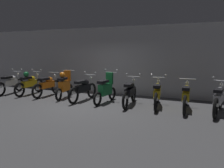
% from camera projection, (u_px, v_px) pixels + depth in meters
% --- Properties ---
extents(ground_plane, '(80.00, 80.00, 0.00)m').
position_uv_depth(ground_plane, '(86.00, 105.00, 7.98)').
color(ground_plane, '#4C4C4F').
extents(back_wall, '(16.93, 0.30, 3.12)m').
position_uv_depth(back_wall, '(113.00, 61.00, 10.20)').
color(back_wall, '#ADADB2').
rests_on(back_wall, ground).
extents(motorbike_slot_0, '(0.58, 1.94, 1.15)m').
position_uv_depth(motorbike_slot_0, '(10.00, 83.00, 10.21)').
color(motorbike_slot_0, black).
rests_on(motorbike_slot_0, ground).
extents(motorbike_slot_1, '(0.59, 1.95, 1.15)m').
position_uv_depth(motorbike_slot_1, '(30.00, 83.00, 10.00)').
color(motorbike_slot_1, black).
rests_on(motorbike_slot_1, ground).
extents(motorbike_slot_2, '(0.56, 1.95, 1.03)m').
position_uv_depth(motorbike_slot_2, '(47.00, 85.00, 9.67)').
color(motorbike_slot_2, black).
rests_on(motorbike_slot_2, ground).
extents(motorbike_slot_3, '(0.57, 1.67, 1.18)m').
position_uv_depth(motorbike_slot_3, '(65.00, 85.00, 9.21)').
color(motorbike_slot_3, black).
rests_on(motorbike_slot_3, ground).
extents(motorbike_slot_4, '(0.59, 1.95, 1.15)m').
position_uv_depth(motorbike_slot_4, '(83.00, 89.00, 8.73)').
color(motorbike_slot_4, black).
rests_on(motorbike_slot_4, ground).
extents(motorbike_slot_5, '(0.59, 1.68, 1.29)m').
position_uv_depth(motorbike_slot_5, '(106.00, 89.00, 8.36)').
color(motorbike_slot_5, black).
rests_on(motorbike_slot_5, ground).
extents(motorbike_slot_6, '(0.59, 1.95, 1.15)m').
position_uv_depth(motorbike_slot_6, '(130.00, 92.00, 8.00)').
color(motorbike_slot_6, black).
rests_on(motorbike_slot_6, ground).
extents(motorbike_slot_7, '(0.59, 1.94, 1.15)m').
position_uv_depth(motorbike_slot_7, '(157.00, 93.00, 7.73)').
color(motorbike_slot_7, black).
rests_on(motorbike_slot_7, ground).
extents(motorbike_slot_8, '(0.56, 1.95, 1.03)m').
position_uv_depth(motorbike_slot_8, '(186.00, 96.00, 7.29)').
color(motorbike_slot_8, black).
rests_on(motorbike_slot_8, ground).
extents(motorbike_slot_9, '(0.60, 1.94, 1.15)m').
position_uv_depth(motorbike_slot_9, '(219.00, 99.00, 6.86)').
color(motorbike_slot_9, black).
rests_on(motorbike_slot_9, ground).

